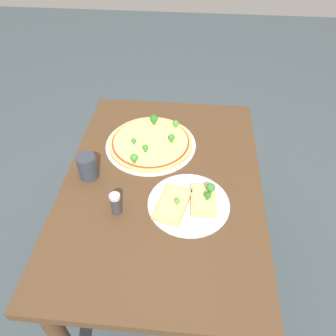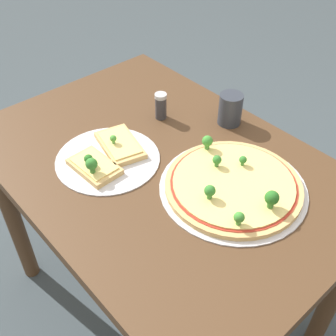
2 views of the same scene
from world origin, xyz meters
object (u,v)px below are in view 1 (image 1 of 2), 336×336
at_px(dining_table, 163,200).
at_px(pizza_tray_slice, 188,202).
at_px(drinking_cup, 88,166).
at_px(condiment_shaker, 116,204).
at_px(pizza_tray_whole, 151,142).

distance_m(dining_table, pizza_tray_slice, 0.19).
xyz_separation_m(pizza_tray_slice, drinking_cup, (0.11, 0.39, 0.04)).
bearing_deg(drinking_cup, pizza_tray_slice, -105.74).
relative_size(pizza_tray_slice, condiment_shaker, 3.41).
bearing_deg(pizza_tray_slice, drinking_cup, 74.26).
xyz_separation_m(dining_table, pizza_tray_slice, (-0.11, -0.10, 0.13)).
height_order(dining_table, pizza_tray_whole, pizza_tray_whole).
height_order(dining_table, drinking_cup, drinking_cup).
xyz_separation_m(dining_table, pizza_tray_whole, (0.21, 0.07, 0.13)).
bearing_deg(condiment_shaker, dining_table, -41.25).
bearing_deg(pizza_tray_whole, condiment_shaker, 169.13).
bearing_deg(condiment_shaker, pizza_tray_slice, -77.11).
height_order(dining_table, condiment_shaker, condiment_shaker).
height_order(drinking_cup, condiment_shaker, drinking_cup).
height_order(pizza_tray_whole, condiment_shaker, condiment_shaker).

